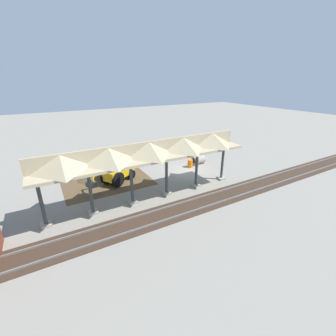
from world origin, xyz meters
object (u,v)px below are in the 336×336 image
Objects in this scene: backhoe at (118,170)px; traffic_barrel at (190,163)px; stop_sign at (199,154)px; concrete_pipe at (198,160)px.

backhoe is 8.35m from traffic_barrel.
stop_sign is 1.46m from traffic_barrel.
backhoe is 3.62× the size of concrete_pipe.
backhoe is (9.27, -0.52, -0.24)m from stop_sign.
stop_sign is 1.39m from concrete_pipe.
backhoe is 9.85m from concrete_pipe.
traffic_barrel is (-8.31, 0.22, -0.81)m from backhoe.
stop_sign is 0.41× the size of backhoe.
concrete_pipe is 1.58× the size of traffic_barrel.
stop_sign reaches higher than concrete_pipe.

